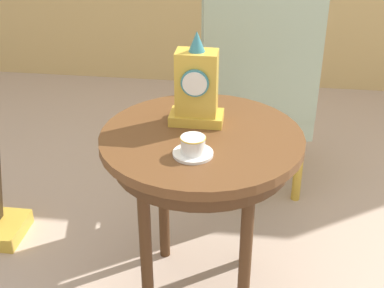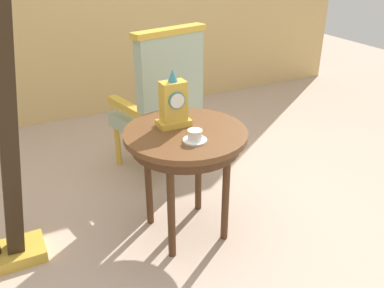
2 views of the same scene
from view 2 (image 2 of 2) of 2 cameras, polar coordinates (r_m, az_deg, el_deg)
name	(u,v)px [view 2 (image 2 of 2)]	position (r m, az deg, el deg)	size (l,w,h in m)	color
ground_plane	(193,231)	(2.68, 0.10, -12.01)	(10.00, 10.00, 0.00)	#BCA38E
side_table	(186,144)	(2.36, -0.89, 0.04)	(0.71, 0.71, 0.70)	brown
teacup_left	(195,136)	(2.19, 0.40, 1.09)	(0.13, 0.13, 0.07)	white
mantel_clock	(173,104)	(2.34, -2.59, 5.57)	(0.19, 0.11, 0.34)	gold
armchair	(162,101)	(3.06, -4.20, 5.89)	(0.65, 0.64, 1.14)	#9EB299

